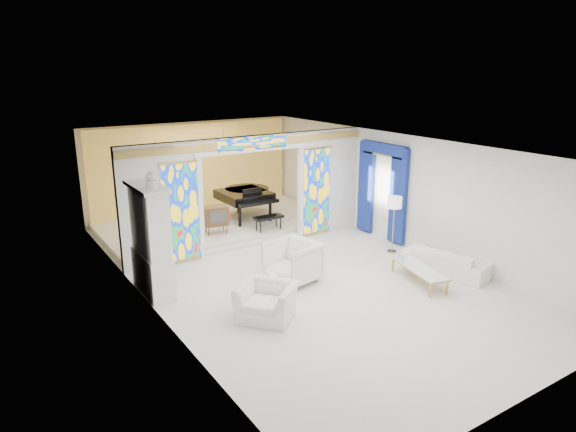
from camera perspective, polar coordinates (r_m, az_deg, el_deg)
floor at (r=12.39m, az=0.63°, el=-6.01°), size 12.00×12.00×0.00m
ceiling at (r=11.58m, az=0.67°, el=7.84°), size 7.00×12.00×0.02m
wall_back at (r=17.09m, az=-10.58°, el=5.24°), size 7.00×0.02×3.00m
wall_front at (r=7.94m, az=25.66°, el=-9.26°), size 7.00×0.02×3.00m
wall_left at (r=10.46m, az=-15.56°, el=-2.16°), size 0.02×12.00×3.00m
wall_right at (r=14.08m, az=12.63°, el=2.76°), size 0.02×12.00×3.00m
partition_wall at (r=13.52m, az=-4.03°, el=3.23°), size 7.00×0.22×3.00m
stained_glass_left at (r=12.69m, az=-11.81°, el=0.39°), size 0.90×0.04×2.40m
stained_glass_right at (r=14.57m, az=3.20°, el=2.78°), size 0.90×0.04×2.40m
stained_glass_transom at (r=13.21m, az=-3.91°, el=8.07°), size 2.00×0.04×0.34m
alcove_platform at (r=15.74m, az=-7.64°, el=-0.88°), size 6.80×3.80×0.18m
gold_curtain_back at (r=16.98m, az=-10.42°, el=5.18°), size 6.70×0.10×2.90m
chandelier at (r=15.19m, az=-7.14°, el=8.04°), size 0.48×0.48×0.30m
blue_drapes at (r=14.48m, az=10.40°, el=3.57°), size 0.14×1.85×2.65m
china_cabinet at (r=11.19m, az=-14.99°, el=-2.70°), size 0.56×1.46×2.72m
armchair_left at (r=10.03m, az=-2.45°, el=-9.48°), size 1.40×1.42×0.69m
armchair_right at (r=11.58m, az=0.53°, el=-5.12°), size 1.23×1.20×0.95m
sofa at (r=12.71m, az=17.15°, el=-4.76°), size 1.25×2.14×0.59m
side_table at (r=10.80m, az=-2.41°, el=-7.51°), size 0.44×0.44×0.53m
vase at (r=10.69m, az=-2.43°, el=-6.17°), size 0.17×0.17×0.18m
coffee_table at (r=11.94m, az=14.36°, el=-5.70°), size 0.88×1.71×0.37m
floor_lamp at (r=13.45m, az=11.75°, el=1.20°), size 0.45×0.45×1.50m
grand_piano at (r=15.87m, az=-4.64°, el=2.36°), size 1.67×2.62×1.05m
tv_console at (r=14.48m, az=-8.04°, el=0.03°), size 0.74×0.57×0.78m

